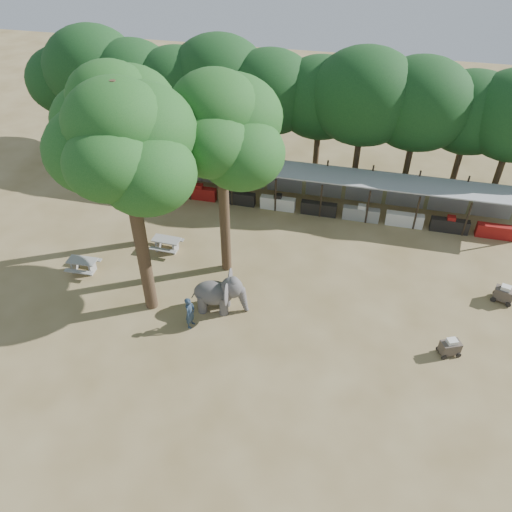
% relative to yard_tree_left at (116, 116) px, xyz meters
% --- Properties ---
extents(ground, '(100.00, 100.00, 0.00)m').
position_rel_yard_tree_left_xyz_m(ground, '(9.13, -7.19, -8.20)').
color(ground, brown).
rests_on(ground, ground).
extents(vendor_stalls, '(28.00, 2.99, 2.80)m').
position_rel_yard_tree_left_xyz_m(vendor_stalls, '(9.13, 6.65, -7.02)').
color(vendor_stalls, '#929499').
rests_on(vendor_stalls, ground).
extents(yard_tree_left, '(7.10, 6.90, 11.02)m').
position_rel_yard_tree_left_xyz_m(yard_tree_left, '(0.00, 0.00, 0.00)').
color(yard_tree_left, '#332316').
rests_on(yard_tree_left, ground).
extents(yard_tree_center, '(7.10, 6.90, 12.04)m').
position_rel_yard_tree_left_xyz_m(yard_tree_center, '(3.00, -5.00, 1.01)').
color(yard_tree_center, '#332316').
rests_on(yard_tree_center, ground).
extents(yard_tree_back, '(7.10, 6.90, 11.36)m').
position_rel_yard_tree_left_xyz_m(yard_tree_back, '(6.00, -1.00, 0.34)').
color(yard_tree_back, '#332316').
rests_on(yard_tree_back, ground).
extents(backdrop_trees, '(46.46, 5.95, 8.33)m').
position_rel_yard_tree_left_xyz_m(backdrop_trees, '(9.13, 11.81, -2.69)').
color(backdrop_trees, '#332316').
rests_on(backdrop_trees, ground).
extents(elephant, '(2.97, 2.24, 2.24)m').
position_rel_yard_tree_left_xyz_m(elephant, '(6.79, -4.55, -7.08)').
color(elephant, '#474444').
rests_on(elephant, ground).
extents(handler, '(0.53, 0.72, 1.85)m').
position_rel_yard_tree_left_xyz_m(handler, '(5.68, -6.10, -7.28)').
color(handler, '#26384C').
rests_on(handler, ground).
extents(picnic_table_near, '(1.72, 1.56, 0.83)m').
position_rel_yard_tree_left_xyz_m(picnic_table_near, '(-1.79, -3.46, -7.66)').
color(picnic_table_near, gray).
rests_on(picnic_table_near, ground).
extents(picnic_table_far, '(1.73, 1.56, 0.84)m').
position_rel_yard_tree_left_xyz_m(picnic_table_far, '(2.13, -0.43, -7.65)').
color(picnic_table_far, gray).
rests_on(picnic_table_far, ground).
extents(cart_front, '(1.19, 1.02, 0.99)m').
position_rel_yard_tree_left_xyz_m(cart_front, '(18.34, -4.95, -7.71)').
color(cart_front, '#3C332B').
rests_on(cart_front, ground).
extents(cart_back, '(1.22, 0.98, 1.04)m').
position_rel_yard_tree_left_xyz_m(cart_back, '(21.36, -0.38, -7.69)').
color(cart_back, '#3C332B').
rests_on(cart_back, ground).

